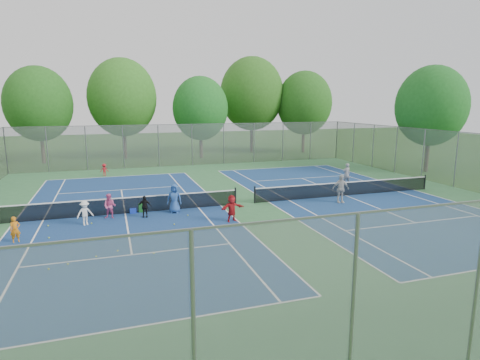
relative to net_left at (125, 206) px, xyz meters
name	(u,v)px	position (x,y,z in m)	size (l,w,h in m)	color
ground	(245,204)	(7.00, 0.00, -0.46)	(120.00, 120.00, 0.00)	#245119
court_pad	(245,204)	(7.00, 0.00, -0.45)	(32.00, 32.00, 0.01)	#32693B
court_left	(125,214)	(0.00, 0.00, -0.44)	(10.97, 23.77, 0.01)	navy
court_right	(346,196)	(14.00, 0.00, -0.44)	(10.97, 23.77, 0.01)	navy
net_left	(125,206)	(0.00, 0.00, 0.00)	(12.87, 0.10, 0.91)	black
net_right	(346,189)	(14.00, 0.00, 0.00)	(12.87, 0.10, 0.91)	black
fence_north	(192,145)	(7.00, 16.00, 1.54)	(32.00, 0.10, 4.00)	gray
fence_south	(477,287)	(7.00, -16.00, 1.54)	(32.00, 0.10, 4.00)	gray
fence_east	(456,160)	(23.00, 0.00, 1.54)	(32.00, 0.10, 4.00)	gray
tree_nw	(39,104)	(-7.00, 22.00, 5.44)	(6.40, 6.40, 9.58)	#443326
tree_nl	(122,98)	(1.00, 23.00, 6.09)	(7.20, 7.20, 10.69)	#443326
tree_nc	(200,108)	(9.00, 21.00, 4.94)	(6.00, 6.00, 8.85)	#443326
tree_nr	(252,94)	(16.00, 24.00, 6.59)	(7.60, 7.60, 11.42)	#443326
tree_ne	(304,103)	(22.00, 22.00, 5.51)	(6.60, 6.60, 9.77)	#443326
tree_side_e	(431,106)	(26.00, 6.00, 5.29)	(6.00, 6.00, 9.20)	#443326
ball_crate	(133,211)	(0.43, 0.01, -0.31)	(0.34, 0.34, 0.29)	#1837B8
ball_hopper	(141,208)	(0.89, 0.08, -0.19)	(0.27, 0.27, 0.52)	#227F28
student_a	(15,230)	(-4.74, -3.27, 0.13)	(0.43, 0.28, 1.17)	orange
student_b	(110,206)	(-0.78, -0.67, 0.21)	(0.65, 0.51, 1.34)	#D7538C
student_c	(85,213)	(-1.96, -1.53, 0.17)	(0.81, 0.47, 1.26)	silver
student_d	(144,207)	(0.98, -1.04, 0.14)	(0.70, 0.29, 1.19)	black
student_e	(174,199)	(2.64, -0.60, 0.36)	(0.79, 0.52, 1.63)	#2A549C
student_f	(232,208)	(5.19, -3.20, 0.24)	(1.30, 0.41, 1.40)	#B4191F
child_far_baseline	(104,170)	(-1.13, 12.56, 0.06)	(0.67, 0.38, 1.03)	#B41920
instructor	(347,174)	(16.09, 3.21, 0.35)	(0.59, 0.38, 1.61)	gray
teen_court_b	(341,189)	(12.63, -1.51, 0.42)	(1.03, 0.43, 1.76)	beige
tennis_ball_0	(48,226)	(-3.73, -1.23, -0.42)	(0.07, 0.07, 0.07)	#B8DE33
tennis_ball_1	(92,224)	(-1.70, -1.46, -0.42)	(0.07, 0.07, 0.07)	#BACA2E
tennis_ball_2	(188,216)	(3.21, -1.52, -0.42)	(0.07, 0.07, 0.07)	#AAC12D
tennis_ball_3	(154,254)	(0.85, -6.59, -0.42)	(0.07, 0.07, 0.07)	#CAF438
tennis_ball_4	(68,265)	(-2.36, -6.71, -0.42)	(0.07, 0.07, 0.07)	#C9E635
tennis_ball_5	(96,257)	(-1.36, -6.23, -0.42)	(0.07, 0.07, 0.07)	#BDE334
tennis_ball_6	(49,269)	(-2.99, -6.97, -0.42)	(0.07, 0.07, 0.07)	#C5E435
tennis_ball_7	(49,238)	(-3.44, -3.20, -0.42)	(0.07, 0.07, 0.07)	#A4C72E
tennis_ball_8	(118,251)	(-0.54, -5.84, -0.42)	(0.07, 0.07, 0.07)	#E7F238
tennis_ball_9	(174,225)	(2.25, -2.93, -0.42)	(0.07, 0.07, 0.07)	yellow
tennis_ball_10	(29,246)	(-4.13, -4.05, -0.42)	(0.07, 0.07, 0.07)	#C6DF33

